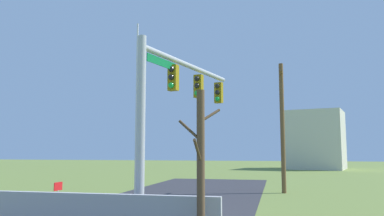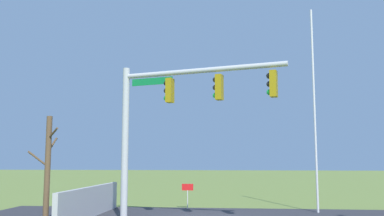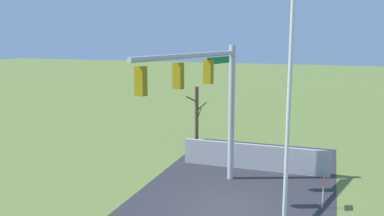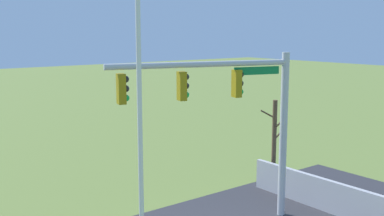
# 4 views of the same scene
# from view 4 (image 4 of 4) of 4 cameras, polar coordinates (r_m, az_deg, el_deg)

# --- Properties ---
(sidewalk_corner) EXTENTS (6.00, 6.00, 0.01)m
(sidewalk_corner) POSITION_cam_4_polar(r_m,az_deg,el_deg) (19.16, 12.87, -11.94)
(sidewalk_corner) COLOR #B7B5AD
(sidewalk_corner) RESTS_ON ground_plane
(retaining_fence) EXTENTS (0.20, 7.20, 1.27)m
(retaining_fence) POSITION_cam_4_polar(r_m,az_deg,el_deg) (18.97, 16.08, -10.26)
(retaining_fence) COLOR #A8A8AD
(retaining_fence) RESTS_ON ground_plane
(signal_mast) EXTENTS (6.52, 2.01, 6.16)m
(signal_mast) POSITION_cam_4_polar(r_m,az_deg,el_deg) (16.26, 5.27, 0.51)
(signal_mast) COLOR #B2B5BA
(signal_mast) RESTS_ON ground_plane
(flagpole) EXTENTS (0.10, 0.10, 9.59)m
(flagpole) POSITION_cam_4_polar(r_m,az_deg,el_deg) (9.44, -6.39, -3.50)
(flagpole) COLOR silver
(flagpole) RESTS_ON ground_plane
(bare_tree) EXTENTS (1.27, 1.02, 3.95)m
(bare_tree) POSITION_cam_4_polar(r_m,az_deg,el_deg) (20.86, 10.06, -4.24)
(bare_tree) COLOR brown
(bare_tree) RESTS_ON ground_plane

